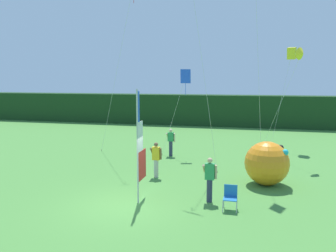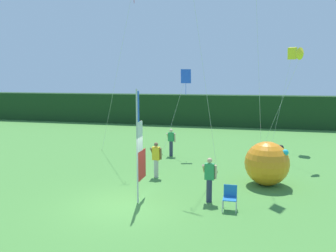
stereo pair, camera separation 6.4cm
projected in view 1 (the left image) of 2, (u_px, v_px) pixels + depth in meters
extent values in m
plane|color=#478438|center=(125.00, 204.00, 12.95)|extent=(120.00, 120.00, 0.00)
cube|color=#193819|center=(206.00, 110.00, 35.06)|extent=(80.00, 2.40, 3.11)
cylinder|color=#B7B7BC|center=(138.00, 147.00, 12.82)|extent=(0.06, 0.06, 4.37)
cube|color=red|center=(142.00, 165.00, 13.43)|extent=(0.02, 0.97, 1.16)
cube|color=white|center=(140.00, 137.00, 13.09)|extent=(0.02, 0.60, 1.16)
cube|color=blue|center=(138.00, 107.00, 12.75)|extent=(0.02, 0.23, 1.16)
cylinder|color=#2D334C|center=(209.00, 191.00, 13.17)|extent=(0.22, 0.22, 0.89)
cube|color=#2D8E4C|center=(210.00, 171.00, 13.07)|extent=(0.36, 0.20, 0.63)
sphere|color=tan|center=(210.00, 160.00, 13.01)|extent=(0.20, 0.20, 0.20)
cylinder|color=tan|center=(204.00, 168.00, 13.17)|extent=(0.09, 0.48, 0.42)
cylinder|color=tan|center=(216.00, 172.00, 13.02)|extent=(0.09, 0.14, 0.56)
cylinder|color=#2D334C|center=(171.00, 149.00, 21.03)|extent=(0.22, 0.22, 0.93)
cube|color=#2D8E4C|center=(171.00, 137.00, 20.93)|extent=(0.36, 0.20, 0.55)
sphere|color=beige|center=(171.00, 130.00, 20.88)|extent=(0.20, 0.20, 0.20)
cylinder|color=beige|center=(167.00, 136.00, 21.04)|extent=(0.09, 0.48, 0.42)
cylinder|color=beige|center=(174.00, 138.00, 20.89)|extent=(0.09, 0.14, 0.56)
cylinder|color=#B7B2A3|center=(156.00, 169.00, 16.48)|extent=(0.22, 0.22, 0.86)
cube|color=yellow|center=(156.00, 153.00, 16.38)|extent=(0.36, 0.20, 0.63)
sphere|color=brown|center=(156.00, 145.00, 16.32)|extent=(0.20, 0.20, 0.20)
cylinder|color=brown|center=(152.00, 151.00, 16.48)|extent=(0.09, 0.48, 0.42)
cylinder|color=brown|center=(161.00, 154.00, 16.33)|extent=(0.09, 0.14, 0.56)
sphere|color=orange|center=(267.00, 163.00, 15.24)|extent=(1.97, 1.97, 1.97)
sphere|color=black|center=(281.00, 148.00, 15.44)|extent=(0.28, 0.28, 0.28)
sphere|color=red|center=(281.00, 152.00, 15.64)|extent=(0.28, 0.28, 0.28)
sphere|color=#23B2C6|center=(285.00, 152.00, 14.71)|extent=(0.28, 0.28, 0.28)
cylinder|color=#BCBCC1|center=(223.00, 207.00, 12.16)|extent=(0.03, 0.03, 0.42)
cylinder|color=#BCBCC1|center=(236.00, 208.00, 12.05)|extent=(0.03, 0.03, 0.42)
cylinder|color=#BCBCC1|center=(224.00, 202.00, 12.62)|extent=(0.03, 0.03, 0.42)
cylinder|color=#BCBCC1|center=(237.00, 203.00, 12.51)|extent=(0.03, 0.03, 0.42)
cube|color=#1E66B2|center=(230.00, 199.00, 12.31)|extent=(0.48, 0.48, 0.03)
cube|color=#1E66B2|center=(231.00, 190.00, 12.50)|extent=(0.48, 0.03, 0.44)
cylinder|color=brown|center=(217.00, 172.00, 17.33)|extent=(0.03, 0.03, 0.08)
cylinder|color=silver|center=(204.00, 75.00, 16.37)|extent=(1.39, 0.94, 9.83)
cylinder|color=brown|center=(260.00, 152.00, 22.00)|extent=(0.03, 0.03, 0.08)
cylinder|color=silver|center=(279.00, 107.00, 20.39)|extent=(1.97, 2.02, 6.12)
cone|color=yellow|center=(301.00, 54.00, 18.78)|extent=(0.66, 0.70, 0.70)
cylinder|color=brown|center=(270.00, 149.00, 22.95)|extent=(0.03, 0.03, 0.08)
cylinder|color=silver|center=(281.00, 101.00, 22.98)|extent=(1.24, 1.29, 6.44)
cube|color=yellow|center=(292.00, 53.00, 23.01)|extent=(0.68, 0.74, 0.84)
cylinder|color=brown|center=(101.00, 150.00, 22.60)|extent=(0.03, 0.03, 0.08)
cylinder|color=silver|center=(116.00, 75.00, 20.65)|extent=(3.08, 1.93, 9.91)
cylinder|color=brown|center=(162.00, 154.00, 21.36)|extent=(0.03, 0.03, 0.08)
cylinder|color=silver|center=(174.00, 116.00, 21.09)|extent=(1.40, 0.48, 4.89)
cube|color=blue|center=(186.00, 76.00, 20.81)|extent=(0.65, 0.36, 0.85)
cylinder|color=blue|center=(185.00, 89.00, 20.92)|extent=(0.02, 0.02, 0.70)
cylinder|color=brown|center=(262.00, 167.00, 18.39)|extent=(0.03, 0.03, 0.08)
cylinder|color=silver|center=(258.00, 66.00, 17.29)|extent=(0.75, 0.96, 10.74)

